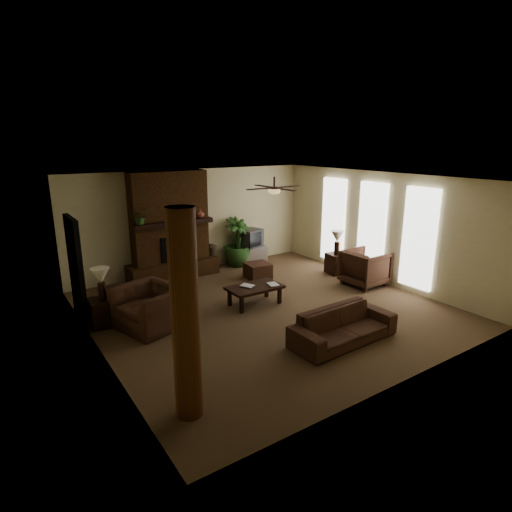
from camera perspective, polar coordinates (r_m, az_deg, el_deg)
room_shell at (r=8.79m, az=1.45°, el=1.31°), size 7.00×7.00×7.00m
fireplace at (r=11.24m, az=-11.49°, el=2.86°), size 2.40×0.70×2.80m
windows at (r=11.23m, az=15.40°, el=3.62°), size 0.08×3.65×2.35m
log_column at (r=5.41m, az=-9.58°, el=-8.19°), size 0.36×0.36×2.80m
doorway at (r=9.22m, az=-23.24°, el=-1.55°), size 0.10×1.00×2.10m
ceiling_fan at (r=9.06m, az=2.49°, el=8.99°), size 1.35×1.35×0.37m
sofa at (r=7.83m, az=11.80°, el=-8.58°), size 2.08×0.65×0.81m
armchair_left at (r=8.44m, az=-14.30°, el=-5.90°), size 1.14×1.43×1.09m
armchair_right at (r=10.90m, az=14.61°, el=-1.34°), size 0.92×0.98×0.99m
coffee_table at (r=9.32m, az=-0.18°, el=-4.45°), size 1.20×0.70×0.43m
ottoman at (r=11.16m, az=0.24°, el=-2.00°), size 0.67×0.67×0.40m
tv_stand at (r=12.51m, az=-0.63°, el=0.18°), size 0.87×0.53×0.50m
tv at (r=12.36m, az=-0.74°, el=2.43°), size 0.77×0.69×0.52m
floor_vase at (r=11.81m, az=-6.06°, el=0.08°), size 0.34×0.34×0.77m
floor_plant at (r=12.23m, az=-2.53°, el=0.50°), size 1.04×1.53×0.79m
side_table_left at (r=8.87m, az=-19.97°, el=-7.17°), size 0.53×0.53×0.55m
lamp_left at (r=8.58m, az=-20.32°, el=-2.81°), size 0.41×0.41×0.65m
side_table_right at (r=11.75m, az=10.93°, el=-1.00°), size 0.56×0.56×0.55m
lamp_right at (r=11.51m, az=10.98°, el=2.40°), size 0.43×0.43×0.65m
mantel_plant at (r=10.61m, az=-15.42°, el=5.00°), size 0.50×0.52×0.33m
mantel_vase at (r=11.25m, az=-7.59°, el=5.72°), size 0.28×0.29×0.22m
book_a at (r=9.16m, az=-1.54°, el=-3.47°), size 0.21×0.12×0.29m
book_b at (r=9.31m, az=1.72°, el=-3.16°), size 0.21×0.07×0.29m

